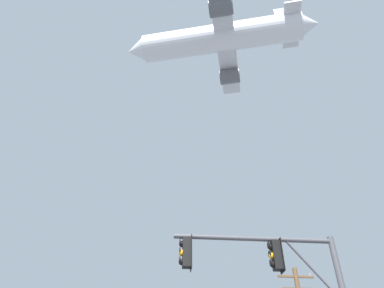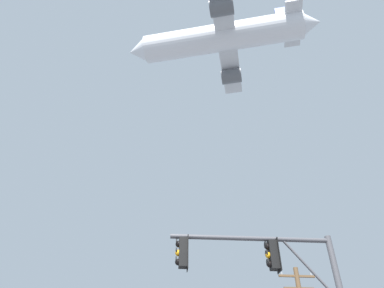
{
  "view_description": "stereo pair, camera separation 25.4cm",
  "coord_description": "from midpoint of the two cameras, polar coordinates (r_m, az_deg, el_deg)",
  "views": [
    {
      "loc": [
        0.05,
        -3.06,
        1.6
      ],
      "look_at": [
        2.05,
        15.89,
        15.63
      ],
      "focal_mm": 32.91,
      "sensor_mm": 36.0,
      "label": 1
    },
    {
      "loc": [
        0.3,
        -3.09,
        1.6
      ],
      "look_at": [
        2.05,
        15.89,
        15.63
      ],
      "focal_mm": 32.91,
      "sensor_mm": 36.0,
      "label": 2
    }
  ],
  "objects": [
    {
      "name": "signal_pole_near",
      "position": [
        11.72,
        14.01,
        -21.05
      ],
      "size": [
        5.28,
        0.5,
        6.02
      ],
      "color": "#4C4C51",
      "rests_on": "ground"
    },
    {
      "name": "airplane",
      "position": [
        53.45,
        4.51,
        16.68
      ],
      "size": [
        27.76,
        21.44,
        7.65
      ],
      "color": "white"
    }
  ]
}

